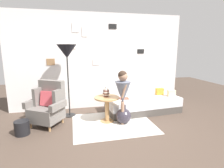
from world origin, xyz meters
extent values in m
plane|color=#4C3D33|center=(0.00, 0.00, 0.00)|extent=(12.00, 12.00, 0.00)
cube|color=silver|center=(0.00, 1.95, 1.30)|extent=(4.80, 0.10, 2.60)
cube|color=black|center=(1.22, 1.90, 1.58)|extent=(0.20, 0.02, 0.12)
cube|color=slate|center=(1.22, 1.89, 1.58)|extent=(0.15, 0.01, 0.09)
cube|color=white|center=(-0.37, 1.90, 2.10)|extent=(0.14, 0.02, 0.26)
cube|color=gray|center=(-0.37, 1.89, 2.10)|extent=(0.11, 0.01, 0.20)
cube|color=white|center=(-0.08, 1.90, 1.29)|extent=(0.19, 0.02, 0.16)
cube|color=gray|center=(-0.08, 1.89, 1.29)|extent=(0.15, 0.01, 0.13)
cube|color=white|center=(-0.60, 1.90, 2.19)|extent=(0.18, 0.02, 0.24)
cube|color=silver|center=(-0.60, 1.89, 2.19)|extent=(0.14, 0.01, 0.19)
cube|color=white|center=(-0.68, 1.90, 1.74)|extent=(0.18, 0.02, 0.19)
cube|color=gray|center=(-0.68, 1.89, 1.74)|extent=(0.14, 0.01, 0.15)
cube|color=black|center=(0.39, 1.90, 2.24)|extent=(0.21, 0.02, 0.13)
cube|color=gray|center=(0.39, 1.89, 2.24)|extent=(0.17, 0.01, 0.10)
cube|color=olive|center=(-1.27, 1.90, 1.31)|extent=(0.21, 0.02, 0.17)
cube|color=slate|center=(-1.27, 1.89, 1.31)|extent=(0.16, 0.01, 0.13)
cube|color=silver|center=(0.10, 0.66, 0.01)|extent=(1.76, 1.44, 0.01)
cylinder|color=tan|center=(-1.65, 0.83, 0.06)|extent=(0.04, 0.04, 0.12)
cylinder|color=tan|center=(-1.24, 0.58, 0.06)|extent=(0.04, 0.04, 0.12)
cylinder|color=tan|center=(-1.41, 1.21, 0.06)|extent=(0.04, 0.04, 0.12)
cylinder|color=tan|center=(-1.00, 0.96, 0.06)|extent=(0.04, 0.04, 0.12)
cube|color=slate|center=(-1.33, 0.90, 0.27)|extent=(0.81, 0.79, 0.30)
cube|color=slate|center=(-1.20, 1.09, 0.70)|extent=(0.58, 0.44, 0.55)
cube|color=slate|center=(-1.49, 1.12, 0.61)|extent=(0.23, 0.30, 0.39)
cube|color=slate|center=(-1.05, 0.84, 0.61)|extent=(0.23, 0.30, 0.39)
cube|color=slate|center=(-1.62, 1.06, 0.49)|extent=(0.34, 0.48, 0.14)
cube|color=slate|center=(-1.06, 0.71, 0.49)|extent=(0.34, 0.48, 0.14)
cube|color=#D64C56|center=(-1.27, 0.98, 0.58)|extent=(0.39, 0.33, 0.33)
cube|color=#4C4742|center=(1.05, 1.23, 0.09)|extent=(1.95, 0.93, 0.18)
cube|color=silver|center=(1.05, 1.23, 0.29)|extent=(1.95, 0.93, 0.22)
cube|color=beige|center=(1.83, 1.15, 0.48)|extent=(0.20, 0.12, 0.17)
cube|color=orange|center=(1.59, 1.36, 0.49)|extent=(0.20, 0.12, 0.18)
cylinder|color=tan|center=(0.00, 0.81, 0.01)|extent=(0.31, 0.31, 0.02)
cylinder|color=tan|center=(0.00, 0.81, 0.29)|extent=(0.10, 0.10, 0.53)
cylinder|color=tan|center=(0.00, 0.81, 0.57)|extent=(0.57, 0.57, 0.03)
cylinder|color=brown|center=(-0.01, 0.86, 0.60)|extent=(0.12, 0.12, 0.03)
cylinder|color=silver|center=(-0.01, 0.86, 0.63)|extent=(0.14, 0.14, 0.03)
cylinder|color=brown|center=(-0.01, 0.86, 0.66)|extent=(0.15, 0.15, 0.03)
cylinder|color=silver|center=(-0.01, 0.86, 0.69)|extent=(0.15, 0.15, 0.03)
cylinder|color=brown|center=(-0.01, 0.86, 0.72)|extent=(0.14, 0.14, 0.03)
cylinder|color=silver|center=(-0.01, 0.86, 0.75)|extent=(0.12, 0.12, 0.03)
cylinder|color=silver|center=(-0.01, 0.86, 0.80)|extent=(0.06, 0.06, 0.06)
cylinder|color=black|center=(-0.84, 1.37, 0.01)|extent=(0.28, 0.28, 0.02)
cylinder|color=black|center=(-0.84, 1.37, 0.85)|extent=(0.03, 0.03, 1.65)
cone|color=black|center=(-0.84, 1.37, 1.59)|extent=(0.45, 0.45, 0.32)
cylinder|color=#A37A60|center=(0.30, 0.56, 0.26)|extent=(0.07, 0.07, 0.51)
cylinder|color=#A37A60|center=(0.32, 0.66, 0.26)|extent=(0.07, 0.07, 0.51)
cone|color=slate|center=(0.31, 0.61, 0.72)|extent=(0.34, 0.34, 0.49)
cylinder|color=slate|center=(0.31, 0.61, 0.88)|extent=(0.17, 0.17, 0.19)
cylinder|color=#A37A60|center=(0.30, 0.49, 0.79)|extent=(0.14, 0.08, 0.33)
cylinder|color=#A37A60|center=(0.36, 0.72, 0.79)|extent=(0.14, 0.08, 0.33)
sphere|color=#A37A60|center=(0.31, 0.61, 1.08)|extent=(0.21, 0.21, 0.21)
sphere|color=#38281E|center=(0.30, 0.61, 1.10)|extent=(0.20, 0.20, 0.20)
cube|color=#B14D3A|center=(0.52, 1.17, 0.42)|extent=(0.23, 0.18, 0.03)
sphere|color=#332D38|center=(0.34, 0.63, 0.17)|extent=(0.34, 0.34, 0.34)
cylinder|color=#332D38|center=(0.34, 0.63, 0.38)|extent=(0.10, 0.10, 0.09)
cylinder|color=black|center=(-1.75, 0.56, 0.14)|extent=(0.28, 0.28, 0.28)
camera|label=1|loc=(-0.75, -2.96, 1.67)|focal=28.34mm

